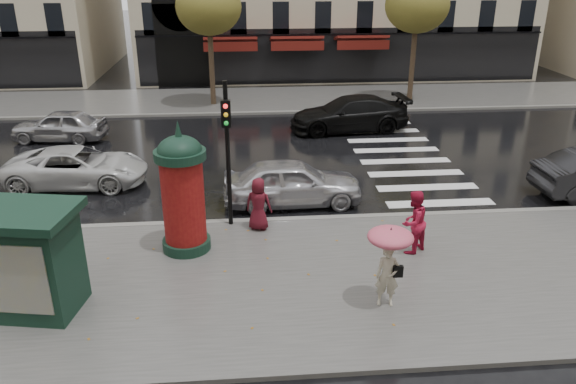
{
  "coord_description": "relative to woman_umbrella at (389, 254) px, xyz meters",
  "views": [
    {
      "loc": [
        -0.5,
        -12.56,
        7.55
      ],
      "look_at": [
        0.7,
        1.5,
        1.64
      ],
      "focal_mm": 35.0,
      "sensor_mm": 36.0,
      "label": 1
    }
  ],
  "objects": [
    {
      "name": "zebra_crossing",
      "position": [
        3.31,
        11.38,
        -1.42
      ],
      "size": [
        3.6,
        11.75,
        0.01
      ],
      "primitive_type": "cube",
      "color": "silver",
      "rests_on": "ground"
    },
    {
      "name": "car_white",
      "position": [
        -9.07,
        8.5,
        -0.75
      ],
      "size": [
        5.0,
        2.52,
        1.36
      ],
      "primitive_type": "imported",
      "rotation": [
        0.0,
        0.0,
        1.51
      ],
      "color": "silver",
      "rests_on": "ground"
    },
    {
      "name": "man_burgundy",
      "position": [
        -2.78,
        4.18,
        -0.52
      ],
      "size": [
        0.89,
        0.72,
        1.59
      ],
      "primitive_type": "imported",
      "rotation": [
        0.0,
        0.0,
        2.83
      ],
      "color": "#52101B",
      "rests_on": "near_sidewalk"
    },
    {
      "name": "morris_column",
      "position": [
        -4.81,
        3.13,
        0.44
      ],
      "size": [
        1.35,
        1.35,
        3.64
      ],
      "color": "black",
      "rests_on": "near_sidewalk"
    },
    {
      "name": "woman_red",
      "position": [
        1.31,
        2.43,
        -0.42
      ],
      "size": [
        1.09,
        1.06,
        1.77
      ],
      "primitive_type": "imported",
      "rotation": [
        0.0,
        0.0,
        3.79
      ],
      "color": "#B11535",
      "rests_on": "near_sidewalk"
    },
    {
      "name": "car_black",
      "position": [
        1.83,
        14.46,
        -0.63
      ],
      "size": [
        5.68,
        2.73,
        1.6
      ],
      "primitive_type": "imported",
      "rotation": [
        0.0,
        0.0,
        -1.48
      ],
      "color": "black",
      "rests_on": "ground"
    },
    {
      "name": "car_far_silver",
      "position": [
        -11.23,
        13.97,
        -0.74
      ],
      "size": [
        4.23,
        2.12,
        1.38
      ],
      "primitive_type": "imported",
      "rotation": [
        0.0,
        0.0,
        -1.69
      ],
      "color": "#A9A8AD",
      "rests_on": "ground"
    },
    {
      "name": "car_silver",
      "position": [
        -1.6,
        6.17,
        -0.66
      ],
      "size": [
        4.56,
        1.95,
        1.54
      ],
      "primitive_type": "imported",
      "rotation": [
        0.0,
        0.0,
        1.6
      ],
      "color": "silver",
      "rests_on": "ground"
    },
    {
      "name": "near_kerb",
      "position": [
        -2.69,
        4.78,
        -1.36
      ],
      "size": [
        90.0,
        0.25,
        0.14
      ],
      "primitive_type": "cube",
      "color": "slate",
      "rests_on": "ground"
    },
    {
      "name": "near_sidewalk",
      "position": [
        -2.69,
        1.28,
        -1.37
      ],
      "size": [
        90.0,
        7.0,
        0.12
      ],
      "primitive_type": "cube",
      "color": "#474744",
      "rests_on": "ground"
    },
    {
      "name": "tree_far_right",
      "position": [
        6.31,
        19.78,
        3.74
      ],
      "size": [
        3.4,
        3.4,
        6.64
      ],
      "color": "#38281C",
      "rests_on": "ground"
    },
    {
      "name": "tree_far_left",
      "position": [
        -4.69,
        19.78,
        3.74
      ],
      "size": [
        3.4,
        3.4,
        6.64
      ],
      "color": "#38281C",
      "rests_on": "ground"
    },
    {
      "name": "woman_umbrella",
      "position": [
        0.0,
        0.0,
        0.0
      ],
      "size": [
        1.03,
        1.03,
        1.99
      ],
      "color": "#BDB39B",
      "rests_on": "near_sidewalk"
    },
    {
      "name": "traffic_light",
      "position": [
        -3.61,
        4.5,
        1.31
      ],
      "size": [
        0.27,
        0.4,
        4.33
      ],
      "color": "black",
      "rests_on": "near_sidewalk"
    },
    {
      "name": "far_sidewalk",
      "position": [
        -2.69,
        20.78,
        -1.37
      ],
      "size": [
        90.0,
        6.0,
        0.12
      ],
      "primitive_type": "cube",
      "color": "#474744",
      "rests_on": "ground"
    },
    {
      "name": "ground",
      "position": [
        -2.69,
        1.78,
        -1.43
      ],
      "size": [
        160.0,
        160.0,
        0.0
      ],
      "primitive_type": "plane",
      "color": "black",
      "rests_on": "ground"
    },
    {
      "name": "newsstand",
      "position": [
        -7.88,
        0.48,
        -0.03
      ],
      "size": [
        2.34,
        2.08,
        2.49
      ],
      "color": "black",
      "rests_on": "near_sidewalk"
    },
    {
      "name": "far_kerb",
      "position": [
        -2.69,
        17.78,
        -1.36
      ],
      "size": [
        90.0,
        0.25,
        0.14
      ],
      "primitive_type": "cube",
      "color": "slate",
      "rests_on": "ground"
    }
  ]
}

